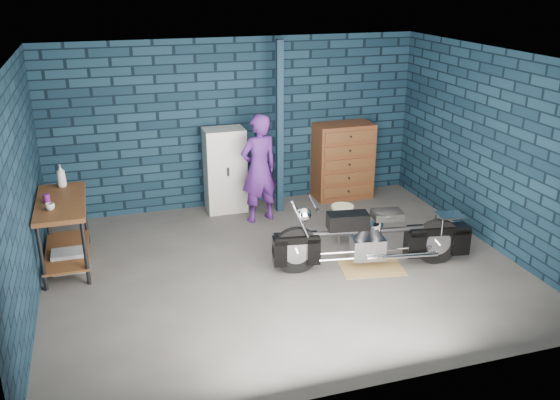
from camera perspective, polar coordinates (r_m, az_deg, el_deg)
The scene contains 14 objects.
ground at distance 7.79m, azimuth 0.35°, elevation -6.59°, with size 6.00×6.00×0.00m, color #53514E.
room_walls at distance 7.62m, azimuth -0.89°, elevation 8.09°, with size 6.02×5.01×2.71m.
support_post at distance 9.21m, azimuth -0.04°, elevation 6.82°, with size 0.10×0.10×2.70m, color #102434.
workbench at distance 8.17m, azimuth -19.99°, elevation -3.03°, with size 0.60×1.40×0.91m, color brown.
drip_mat at distance 7.91m, azimuth 8.72°, elevation -6.35°, with size 0.81×0.61×0.01m, color olive.
motorcycle at distance 7.71m, azimuth 8.92°, elevation -3.15°, with size 2.22×0.60×0.98m, color black, non-canonical shape.
person at distance 8.97m, azimuth -2.03°, elevation 3.03°, with size 0.61×0.40×1.68m, color #4D1F75.
storage_bin at distance 8.17m, azimuth -19.60°, elevation -5.51°, with size 0.42×0.30×0.26m, color gray.
locker at distance 9.46m, azimuth -5.30°, elevation 2.87°, with size 0.63×0.45×1.35m, color beige.
tool_chest at distance 10.06m, azimuth 6.09°, elevation 3.75°, with size 0.96×0.53×1.28m, color brown.
shop_stool at distance 8.42m, azimuth 5.97°, elevation -2.36°, with size 0.31×0.31×0.57m, color #C1B491, non-canonical shape.
cup_a at distance 7.72m, azimuth -21.26°, elevation -0.61°, with size 0.11×0.11×0.09m, color #C1B491.
mug_purple at distance 7.97m, azimuth -21.55°, elevation 0.14°, with size 0.08×0.08×0.12m, color #671A6B.
bottle at distance 8.48m, azimuth -20.32°, elevation 2.21°, with size 0.12×0.12×0.31m, color gray.
Camera 1 is at (-2.09, -6.57, 3.62)m, focal length 38.00 mm.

